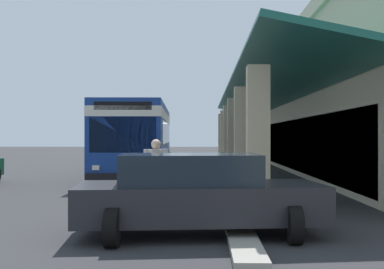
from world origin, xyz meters
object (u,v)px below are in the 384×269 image
at_px(parked_sedan_charcoal, 197,194).
at_px(pedestrian, 156,171).
at_px(potted_palm, 244,156).
at_px(transit_bus, 138,135).

bearing_deg(parked_sedan_charcoal, pedestrian, -158.93).
height_order(pedestrian, potted_palm, potted_palm).
distance_m(transit_bus, parked_sedan_charcoal, 13.38).
height_order(parked_sedan_charcoal, potted_palm, potted_palm).
height_order(transit_bus, pedestrian, transit_bus).
bearing_deg(parked_sedan_charcoal, transit_bus, -167.64).
relative_size(transit_bus, potted_palm, 3.72).
bearing_deg(pedestrian, transit_bus, -169.91).
relative_size(transit_bus, parked_sedan_charcoal, 2.48).
bearing_deg(pedestrian, parked_sedan_charcoal, 21.07).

